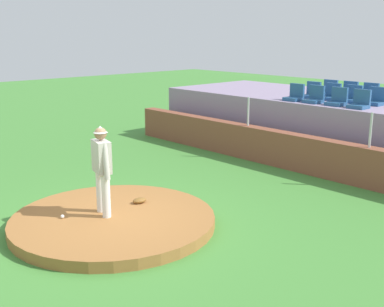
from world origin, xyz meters
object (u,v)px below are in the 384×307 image
at_px(stadium_chair_2, 337,100).
at_px(stadium_chair_10, 369,94).
at_px(stadium_chair_0, 295,95).
at_px(stadium_chair_4, 312,93).
at_px(baseball, 62,217).
at_px(stadium_chair_9, 349,92).
at_px(fielding_glove, 139,200).
at_px(pitcher, 102,164).
at_px(stadium_chair_5, 331,95).
at_px(stadium_chair_8, 329,91).
at_px(stadium_chair_7, 375,99).
at_px(stadium_chair_1, 315,97).
at_px(stadium_chair_3, 360,102).
at_px(stadium_chair_6, 352,97).

height_order(stadium_chair_2, stadium_chair_10, same).
distance_m(stadium_chair_0, stadium_chair_4, 0.91).
bearing_deg(baseball, stadium_chair_9, 88.73).
relative_size(fielding_glove, stadium_chair_9, 0.60).
xyz_separation_m(baseball, stadium_chair_9, (0.22, 9.88, 1.61)).
relative_size(baseball, stadium_chair_10, 0.15).
distance_m(pitcher, stadium_chair_9, 9.18).
xyz_separation_m(pitcher, stadium_chair_0, (-0.84, 7.31, 0.62)).
height_order(pitcher, stadium_chair_5, stadium_chair_5).
distance_m(pitcher, stadium_chair_0, 7.39).
xyz_separation_m(stadium_chair_2, stadium_chair_8, (-1.39, 1.78, 0.00)).
distance_m(stadium_chair_2, stadium_chair_8, 2.25).
relative_size(fielding_glove, stadium_chair_7, 0.60).
relative_size(baseball, stadium_chair_8, 0.15).
xyz_separation_m(pitcher, baseball, (-0.35, -0.72, -0.99)).
bearing_deg(stadium_chair_8, baseball, 92.78).
bearing_deg(pitcher, stadium_chair_9, 105.34).
height_order(stadium_chair_1, stadium_chair_4, same).
xyz_separation_m(stadium_chair_7, stadium_chair_8, (-2.07, 0.92, 0.00)).
bearing_deg(stadium_chair_5, stadium_chair_2, 129.75).
bearing_deg(stadium_chair_5, stadium_chair_9, -92.84).
height_order(stadium_chair_5, stadium_chair_9, same).
bearing_deg(stadium_chair_9, stadium_chair_3, 127.20).
bearing_deg(stadium_chair_6, stadium_chair_2, 91.75).
distance_m(pitcher, stadium_chair_6, 8.26).
distance_m(stadium_chair_6, stadium_chair_9, 1.16).
height_order(stadium_chair_3, stadium_chair_10, same).
height_order(stadium_chair_3, stadium_chair_4, same).
height_order(stadium_chair_0, stadium_chair_6, same).
bearing_deg(stadium_chair_9, stadium_chair_4, 52.46).
relative_size(baseball, stadium_chair_0, 0.15).
height_order(stadium_chair_1, stadium_chair_2, same).
height_order(stadium_chair_2, stadium_chair_4, same).
bearing_deg(stadium_chair_0, stadium_chair_2, -177.95).
bearing_deg(stadium_chair_0, stadium_chair_3, -179.31).
bearing_deg(stadium_chair_8, stadium_chair_1, 110.21).
xyz_separation_m(stadium_chair_3, stadium_chair_4, (-2.11, 0.88, 0.00)).
bearing_deg(stadium_chair_3, stadium_chair_1, -0.27).
height_order(baseball, stadium_chair_9, stadium_chair_9).
bearing_deg(stadium_chair_10, stadium_chair_5, 51.16).
height_order(stadium_chair_0, stadium_chair_1, same).
bearing_deg(stadium_chair_0, stadium_chair_8, -90.40).
distance_m(stadium_chair_2, stadium_chair_6, 0.85).
height_order(baseball, stadium_chair_0, stadium_chair_0).
xyz_separation_m(baseball, stadium_chair_1, (0.18, 8.06, 1.61)).
distance_m(fielding_glove, stadium_chair_10, 8.44).
height_order(baseball, stadium_chair_2, stadium_chair_2).
xyz_separation_m(pitcher, stadium_chair_2, (0.56, 7.36, 0.62)).
xyz_separation_m(stadium_chair_2, stadium_chair_7, (0.68, 0.86, 0.00)).
xyz_separation_m(pitcher, stadium_chair_5, (-0.17, 8.25, 0.62)).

